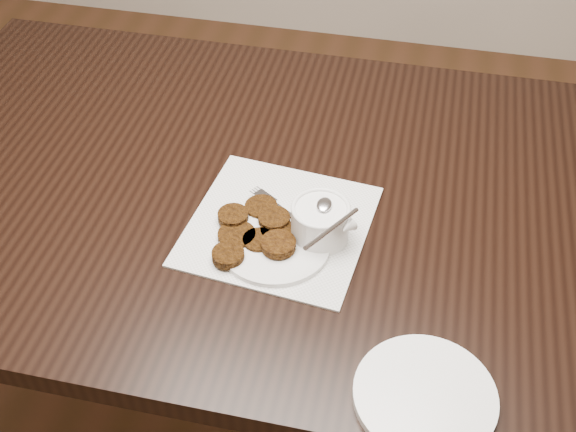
% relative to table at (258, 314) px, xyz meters
% --- Properties ---
extents(table, '(1.42, 0.91, 0.75)m').
position_rel_table_xyz_m(table, '(0.00, 0.00, 0.00)').
color(table, black).
rests_on(table, floor).
extents(napkin, '(0.32, 0.32, 0.00)m').
position_rel_table_xyz_m(napkin, '(0.07, -0.10, 0.38)').
color(napkin, white).
rests_on(napkin, table).
extents(sauce_ramekin, '(0.13, 0.13, 0.13)m').
position_rel_table_xyz_m(sauce_ramekin, '(0.14, -0.11, 0.44)').
color(sauce_ramekin, white).
rests_on(sauce_ramekin, napkin).
extents(patty_cluster, '(0.22, 0.22, 0.02)m').
position_rel_table_xyz_m(patty_cluster, '(0.03, -0.13, 0.39)').
color(patty_cluster, '#582F0B').
rests_on(patty_cluster, napkin).
extents(plate_with_patty, '(0.25, 0.25, 0.03)m').
position_rel_table_xyz_m(plate_with_patty, '(0.08, -0.14, 0.39)').
color(plate_with_patty, white).
rests_on(plate_with_patty, table).
extents(plate_empty, '(0.21, 0.21, 0.01)m').
position_rel_table_xyz_m(plate_empty, '(0.34, -0.38, 0.38)').
color(plate_empty, white).
rests_on(plate_empty, table).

